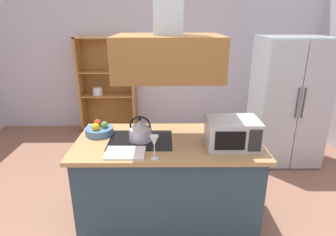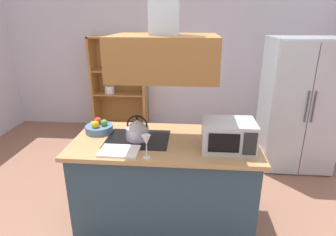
{
  "view_description": "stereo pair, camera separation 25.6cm",
  "coord_description": "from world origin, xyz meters",
  "px_view_note": "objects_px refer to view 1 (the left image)",
  "views": [
    {
      "loc": [
        0.2,
        -2.21,
        2.01
      ],
      "look_at": [
        0.22,
        0.6,
        1.0
      ],
      "focal_mm": 29.99,
      "sensor_mm": 36.0,
      "label": 1
    },
    {
      "loc": [
        0.46,
        -2.2,
        2.01
      ],
      "look_at": [
        0.22,
        0.6,
        1.0
      ],
      "focal_mm": 29.99,
      "sensor_mm": 36.0,
      "label": 2
    }
  ],
  "objects_px": {
    "microwave": "(232,133)",
    "kettle": "(140,130)",
    "dish_cabinet": "(108,90)",
    "fruit_bowl": "(99,130)",
    "cutting_board": "(125,153)",
    "refrigerator": "(287,101)",
    "wine_glass_on_counter": "(154,142)"
  },
  "relations": [
    {
      "from": "microwave",
      "to": "kettle",
      "type": "bearing_deg",
      "value": 170.87
    },
    {
      "from": "dish_cabinet",
      "to": "fruit_bowl",
      "type": "height_order",
      "value": "dish_cabinet"
    },
    {
      "from": "cutting_board",
      "to": "microwave",
      "type": "distance_m",
      "value": 0.97
    },
    {
      "from": "kettle",
      "to": "fruit_bowl",
      "type": "distance_m",
      "value": 0.45
    },
    {
      "from": "refrigerator",
      "to": "microwave",
      "type": "relative_size",
      "value": 3.86
    },
    {
      "from": "refrigerator",
      "to": "cutting_board",
      "type": "distance_m",
      "value": 2.64
    },
    {
      "from": "dish_cabinet",
      "to": "cutting_board",
      "type": "bearing_deg",
      "value": -75.95
    },
    {
      "from": "kettle",
      "to": "fruit_bowl",
      "type": "xyz_separation_m",
      "value": [
        -0.43,
        0.15,
        -0.05
      ]
    },
    {
      "from": "kettle",
      "to": "wine_glass_on_counter",
      "type": "xyz_separation_m",
      "value": [
        0.15,
        -0.37,
        0.05
      ]
    },
    {
      "from": "refrigerator",
      "to": "fruit_bowl",
      "type": "distance_m",
      "value": 2.68
    },
    {
      "from": "refrigerator",
      "to": "kettle",
      "type": "bearing_deg",
      "value": -145.43
    },
    {
      "from": "cutting_board",
      "to": "microwave",
      "type": "bearing_deg",
      "value": 8.91
    },
    {
      "from": "cutting_board",
      "to": "wine_glass_on_counter",
      "type": "distance_m",
      "value": 0.31
    },
    {
      "from": "cutting_board",
      "to": "wine_glass_on_counter",
      "type": "relative_size",
      "value": 1.65
    },
    {
      "from": "dish_cabinet",
      "to": "wine_glass_on_counter",
      "type": "xyz_separation_m",
      "value": [
        0.96,
        -2.91,
        0.3
      ]
    },
    {
      "from": "refrigerator",
      "to": "cutting_board",
      "type": "bearing_deg",
      "value": -141.69
    },
    {
      "from": "dish_cabinet",
      "to": "microwave",
      "type": "xyz_separation_m",
      "value": [
        1.65,
        -2.67,
        0.28
      ]
    },
    {
      "from": "cutting_board",
      "to": "fruit_bowl",
      "type": "bearing_deg",
      "value": 126.38
    },
    {
      "from": "wine_glass_on_counter",
      "to": "fruit_bowl",
      "type": "distance_m",
      "value": 0.78
    },
    {
      "from": "microwave",
      "to": "fruit_bowl",
      "type": "relative_size",
      "value": 1.65
    },
    {
      "from": "dish_cabinet",
      "to": "microwave",
      "type": "distance_m",
      "value": 3.15
    },
    {
      "from": "refrigerator",
      "to": "dish_cabinet",
      "type": "xyz_separation_m",
      "value": [
        -2.78,
        1.18,
        -0.13
      ]
    },
    {
      "from": "dish_cabinet",
      "to": "kettle",
      "type": "bearing_deg",
      "value": -72.21
    },
    {
      "from": "kettle",
      "to": "microwave",
      "type": "relative_size",
      "value": 0.53
    },
    {
      "from": "microwave",
      "to": "wine_glass_on_counter",
      "type": "distance_m",
      "value": 0.73
    },
    {
      "from": "microwave",
      "to": "dish_cabinet",
      "type": "bearing_deg",
      "value": 121.77
    },
    {
      "from": "dish_cabinet",
      "to": "microwave",
      "type": "bearing_deg",
      "value": -58.23
    },
    {
      "from": "microwave",
      "to": "wine_glass_on_counter",
      "type": "height_order",
      "value": "microwave"
    },
    {
      "from": "wine_glass_on_counter",
      "to": "kettle",
      "type": "bearing_deg",
      "value": 111.61
    },
    {
      "from": "kettle",
      "to": "wine_glass_on_counter",
      "type": "bearing_deg",
      "value": -68.39
    },
    {
      "from": "refrigerator",
      "to": "cutting_board",
      "type": "height_order",
      "value": "refrigerator"
    },
    {
      "from": "refrigerator",
      "to": "kettle",
      "type": "relative_size",
      "value": 7.34
    }
  ]
}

